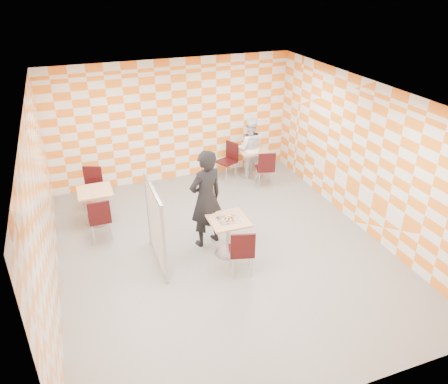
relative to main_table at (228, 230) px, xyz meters
name	(u,v)px	position (x,y,z in m)	size (l,w,h in m)	color
room_shell	(213,168)	(-0.06, 0.67, 0.99)	(7.00, 7.00, 7.00)	gray
main_table	(228,230)	(0.00, 0.00, 0.00)	(0.70, 0.70, 0.75)	tan
second_table	(251,158)	(1.79, 3.02, 0.00)	(0.70, 0.70, 0.75)	tan
empty_table	(96,201)	(-2.18, 2.04, 0.00)	(0.70, 0.70, 0.75)	tan
chair_main_front	(242,250)	(-0.01, -0.70, 0.04)	(0.52, 0.53, 0.92)	#320A0B
chair_second_front	(266,166)	(1.86, 2.32, 0.04)	(0.50, 0.51, 0.92)	#320A0B
chair_second_side	(229,157)	(1.23, 3.16, 0.04)	(0.56, 0.56, 0.92)	#320A0B
chair_empty_near	(100,217)	(-2.19, 1.27, 0.04)	(0.43, 0.44, 0.92)	#320A0B
chair_empty_far	(92,184)	(-2.18, 2.80, 0.04)	(0.55, 0.56, 0.92)	#320A0B
partition	(156,226)	(-1.31, 0.18, 0.28)	(0.08, 1.38, 1.55)	white
man_dark	(206,199)	(-0.26, 0.49, 0.47)	(0.71, 0.47, 1.96)	black
man_white	(249,148)	(1.73, 3.02, 0.28)	(0.76, 0.59, 1.57)	white
pizza_on_foil	(229,219)	(0.00, -0.02, 0.26)	(0.40, 0.40, 0.04)	silver
sport_bottle	(242,145)	(1.59, 3.15, 0.33)	(0.06, 0.06, 0.20)	white
soda_bottle	(256,143)	(1.93, 3.08, 0.34)	(0.07, 0.07, 0.23)	black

